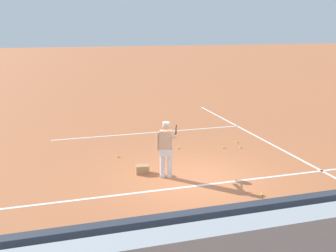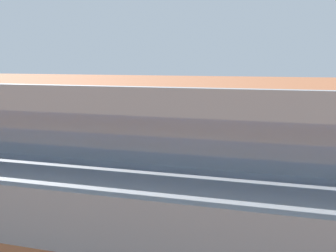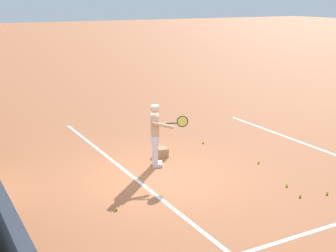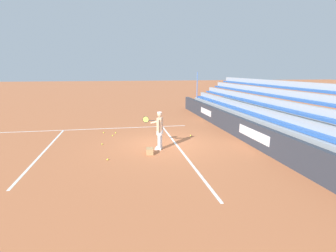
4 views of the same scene
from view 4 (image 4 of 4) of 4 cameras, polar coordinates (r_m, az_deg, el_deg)
The scene contains 14 objects.
ground_plane at distance 12.76m, azimuth -0.53°, elevation -3.98°, with size 160.00×160.00×0.00m, color #B7663D.
court_baseline_white at distance 12.85m, azimuth 1.67°, elevation -3.86°, with size 12.00×0.10×0.01m, color white.
court_sideline_white at distance 16.67m, azimuth -16.72°, elevation -0.66°, with size 0.10×12.00×0.01m, color white.
court_service_line_white at distance 13.03m, azimuth -25.19°, elevation -4.81°, with size 8.22×0.10×0.01m, color white.
back_wall_sponsor_board at distance 13.90m, azimuth 16.20°, elevation -0.79°, with size 23.31×0.25×1.10m.
bleacher_stand at distance 14.97m, azimuth 23.91°, elevation 0.37°, with size 22.15×3.20×3.40m.
tennis_player at distance 11.75m, azimuth -1.91°, elevation -0.89°, with size 0.84×0.92×1.71m.
ball_box_cardboard at distance 11.29m, azimuth -3.95°, elevation -5.48°, with size 0.40×0.30×0.26m, color #A87F51.
tennis_ball_near_player at distance 15.43m, azimuth -13.83°, elevation -1.38°, with size 0.07×0.07×0.07m, color #CCE533.
tennis_ball_far_left at distance 13.05m, azimuth -14.16°, elevation -3.84°, with size 0.07×0.07×0.07m, color #CCE533.
tennis_ball_toward_net at distance 10.81m, azimuth -13.02°, elevation -7.11°, with size 0.07×0.07×0.07m, color #CCE533.
tennis_ball_far_right at distance 14.37m, azimuth 4.96°, elevation -2.06°, with size 0.07×0.07×0.07m, color #CCE533.
tennis_ball_by_box at distance 15.22m, azimuth -11.34°, elevation -1.45°, with size 0.07×0.07×0.07m, color #CCE533.
tennis_ball_midcourt at distance 14.62m, azimuth -12.00°, elevation -2.04°, with size 0.07×0.07×0.07m, color #CCE533.
Camera 4 is at (-12.08, 2.11, 3.52)m, focal length 28.00 mm.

